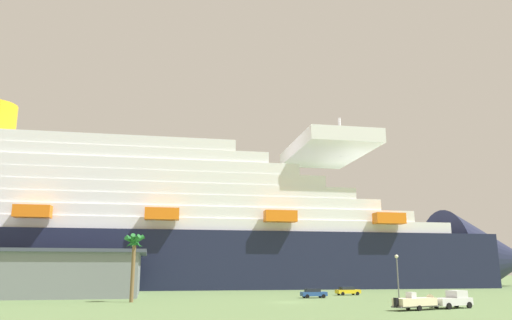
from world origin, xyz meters
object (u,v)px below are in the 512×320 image
at_px(cruise_ship, 107,229).
at_px(palm_tree, 134,247).
at_px(parked_car_blue_suv, 313,293).
at_px(small_boat_on_trailer, 419,302).
at_px(parked_car_yellow_taxi, 348,291).
at_px(pickup_truck, 453,300).
at_px(street_lamp, 397,270).

bearing_deg(cruise_ship, palm_tree, -84.85).
relative_size(palm_tree, parked_car_blue_suv, 2.24).
height_order(small_boat_on_trailer, palm_tree, palm_tree).
bearing_deg(parked_car_blue_suv, parked_car_yellow_taxi, 35.26).
xyz_separation_m(pickup_truck, small_boat_on_trailer, (-5.93, -1.28, -0.08)).
distance_m(small_boat_on_trailer, parked_car_blue_suv, 27.97).
bearing_deg(street_lamp, small_boat_on_trailer, -113.65).
distance_m(palm_tree, parked_car_yellow_taxi, 42.99).
bearing_deg(pickup_truck, parked_car_blue_suv, 107.24).
height_order(palm_tree, parked_car_blue_suv, palm_tree).
relative_size(street_lamp, parked_car_blue_suv, 1.56).
relative_size(cruise_ship, small_boat_on_trailer, 31.34).
xyz_separation_m(pickup_truck, parked_car_blue_suv, (-8.25, 26.59, -0.21)).
bearing_deg(small_boat_on_trailer, parked_car_yellow_taxi, 77.45).
bearing_deg(palm_tree, street_lamp, -14.03).
height_order(palm_tree, parked_car_yellow_taxi, palm_tree).
distance_m(street_lamp, parked_car_blue_suv, 16.23).
bearing_deg(cruise_ship, pickup_truck, -61.12).
bearing_deg(palm_tree, small_boat_on_trailer, -36.61).
bearing_deg(cruise_ship, street_lamp, -56.13).
height_order(pickup_truck, street_lamp, street_lamp).
bearing_deg(street_lamp, cruise_ship, 123.87).
distance_m(pickup_truck, small_boat_on_trailer, 6.07).
xyz_separation_m(pickup_truck, street_lamp, (0.55, 13.51, 3.67)).
xyz_separation_m(cruise_ship, parked_car_yellow_taxi, (46.23, -46.68, -14.45)).
xyz_separation_m(pickup_truck, parked_car_yellow_taxi, (1.87, 33.75, -0.21)).
xyz_separation_m(small_boat_on_trailer, palm_tree, (-33.29, 24.73, 7.22)).
xyz_separation_m(small_boat_on_trailer, parked_car_blue_suv, (-2.32, 27.87, -0.13)).
bearing_deg(pickup_truck, street_lamp, 87.67).
bearing_deg(street_lamp, parked_car_yellow_taxi, 86.27).
distance_m(small_boat_on_trailer, parked_car_yellow_taxi, 35.89).
xyz_separation_m(cruise_ship, parked_car_blue_suv, (36.11, -53.83, -14.45)).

